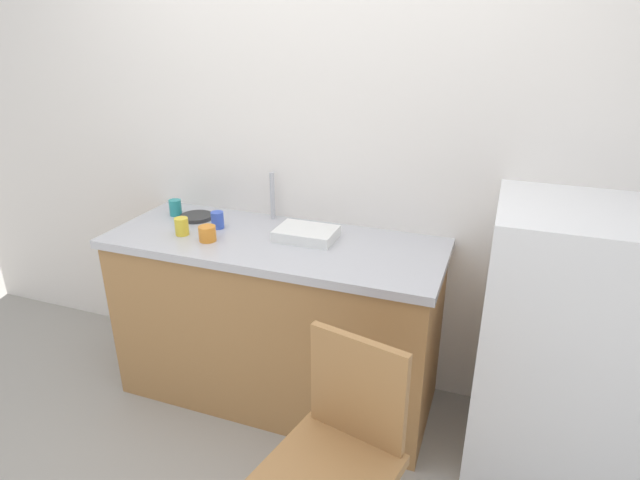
{
  "coord_description": "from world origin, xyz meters",
  "views": [
    {
      "loc": [
        0.91,
        -1.41,
        1.83
      ],
      "look_at": [
        0.17,
        0.6,
        0.94
      ],
      "focal_mm": 29.14,
      "sensor_mm": 36.0,
      "label": 1
    }
  ],
  "objects": [
    {
      "name": "hotplate",
      "position": [
        -0.58,
        0.76,
        0.9
      ],
      "size": [
        0.17,
        0.17,
        0.02
      ],
      "primitive_type": "cylinder",
      "color": "#2D2D2D",
      "rests_on": "countertop"
    },
    {
      "name": "cup_orange",
      "position": [
        -0.36,
        0.52,
        0.92
      ],
      "size": [
        0.08,
        0.08,
        0.07
      ],
      "primitive_type": "cylinder",
      "color": "orange",
      "rests_on": "countertop"
    },
    {
      "name": "cup_yellow",
      "position": [
        -0.52,
        0.55,
        0.93
      ],
      "size": [
        0.07,
        0.07,
        0.08
      ],
      "primitive_type": "cylinder",
      "color": "yellow",
      "rests_on": "countertop"
    },
    {
      "name": "cup_blue",
      "position": [
        -0.4,
        0.68,
        0.93
      ],
      "size": [
        0.06,
        0.06,
        0.08
      ],
      "primitive_type": "cylinder",
      "color": "blue",
      "rests_on": "countertop"
    },
    {
      "name": "cup_teal",
      "position": [
        -0.71,
        0.77,
        0.93
      ],
      "size": [
        0.06,
        0.06,
        0.08
      ],
      "primitive_type": "cylinder",
      "color": "teal",
      "rests_on": "countertop"
    },
    {
      "name": "dish_tray",
      "position": [
        0.06,
        0.71,
        0.91
      ],
      "size": [
        0.28,
        0.2,
        0.05
      ],
      "primitive_type": "cube",
      "color": "white",
      "rests_on": "countertop"
    },
    {
      "name": "back_wall",
      "position": [
        0.0,
        1.0,
        1.24
      ],
      "size": [
        4.8,
        0.1,
        2.49
      ],
      "primitive_type": "cube",
      "color": "white",
      "rests_on": "ground_plane"
    },
    {
      "name": "chair",
      "position": [
        0.51,
        -0.15,
        0.5
      ],
      "size": [
        0.48,
        0.48,
        0.89
      ],
      "rotation": [
        0.0,
        0.0,
        -0.23
      ],
      "color": "#A87542",
      "rests_on": "ground_plane"
    },
    {
      "name": "cabinet_base",
      "position": [
        -0.08,
        0.65,
        0.42
      ],
      "size": [
        1.57,
        0.6,
        0.85
      ],
      "primitive_type": "cube",
      "color": "#A87542",
      "rests_on": "ground_plane"
    },
    {
      "name": "refrigerator",
      "position": [
        1.21,
        0.65,
        0.6
      ],
      "size": [
        0.63,
        0.61,
        1.19
      ],
      "primitive_type": "cube",
      "color": "white",
      "rests_on": "ground_plane"
    },
    {
      "name": "countertop",
      "position": [
        -0.08,
        0.65,
        0.87
      ],
      "size": [
        1.61,
        0.64,
        0.04
      ],
      "primitive_type": "cube",
      "color": "#B7B7BC",
      "rests_on": "cabinet_base"
    },
    {
      "name": "faucet",
      "position": [
        -0.2,
        0.9,
        1.01
      ],
      "size": [
        0.02,
        0.02,
        0.25
      ],
      "primitive_type": "cylinder",
      "color": "#B7B7BC",
      "rests_on": "countertop"
    }
  ]
}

